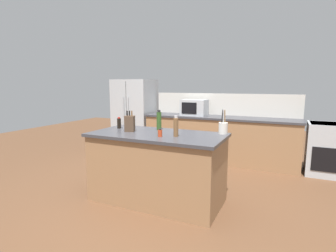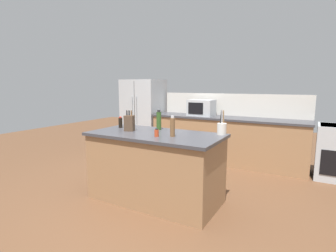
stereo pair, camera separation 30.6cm
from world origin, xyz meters
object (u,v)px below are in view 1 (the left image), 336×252
Objects in this scene: refrigerator at (135,116)px; range_oven at (330,149)px; microwave at (194,108)px; utensil_crock at (223,128)px; olive_oil_bottle at (159,121)px; soy_sauce_bottle at (119,123)px; spice_jar_paprika at (160,133)px; pepper_grinder at (176,127)px; knife_block at (130,123)px.

range_oven is (4.04, -0.05, -0.39)m from refrigerator.
microwave reaches higher than utensil_crock.
olive_oil_bottle reaches higher than soy_sauce_bottle.
spice_jar_paprika is at bearing -141.79° from utensil_crock.
microwave is 1.64× the size of utensil_crock.
utensil_crock is 0.66m from pepper_grinder.
pepper_grinder is at bearing 28.10° from spice_jar_paprika.
refrigerator is at bearing 143.44° from utensil_crock.
soy_sauce_bottle is 1.65× the size of spice_jar_paprika.
knife_block is (-0.17, -2.23, -0.05)m from microwave.
olive_oil_bottle is at bearing 118.32° from spice_jar_paprika.
refrigerator is 10.14× the size of soy_sauce_bottle.
spice_jar_paprika is (-0.18, -0.09, -0.08)m from pepper_grinder.
olive_oil_bottle is at bearing 140.03° from pepper_grinder.
olive_oil_bottle reaches higher than range_oven.
utensil_crock is (1.05, -1.85, -0.08)m from microwave.
range_oven is 1.75× the size of microwave.
refrigerator is 2.38m from soy_sauce_bottle.
microwave is at bearing 77.56° from soy_sauce_bottle.
utensil_crock is (-1.48, -1.85, 0.56)m from range_oven.
refrigerator is 4.06m from range_oven.
refrigerator is at bearing 116.44° from soy_sauce_bottle.
knife_block is at bearing 175.36° from pepper_grinder.
range_oven is at bearing 47.91° from spice_jar_paprika.
knife_block reaches higher than pepper_grinder.
knife_block is at bearing 164.40° from spice_jar_paprika.
utensil_crock is at bearing -60.37° from microwave.
range_oven is 2.43m from utensil_crock.
refrigerator is 3.25× the size of microwave.
refrigerator is 5.32× the size of utensil_crock.
knife_block reaches higher than spice_jar_paprika.
utensil_crock is at bearing -0.17° from knife_block.
utensil_crock is 1.91× the size of soy_sauce_bottle.
soy_sauce_bottle is at bearing 159.78° from spice_jar_paprika.
olive_oil_bottle is at bearing 25.63° from knife_block.
utensil_crock reaches higher than knife_block.
olive_oil_bottle is 0.51m from spice_jar_paprika.
utensil_crock is 3.13× the size of spice_jar_paprika.
olive_oil_bottle reaches higher than spice_jar_paprika.
range_oven is 3.13m from olive_oil_bottle.
microwave is (1.51, -0.05, 0.25)m from refrigerator.
olive_oil_bottle is (1.66, -1.99, 0.22)m from refrigerator.
refrigerator reaches higher than pepper_grinder.
utensil_crock is at bearing 8.29° from soy_sauce_bottle.
range_oven is 3.08m from pepper_grinder.
olive_oil_bottle is (0.31, 0.29, 0.02)m from knife_block.
microwave is at bearing 68.44° from knife_block.
spice_jar_paprika is at bearing -132.09° from range_oven.
pepper_grinder is at bearing -76.29° from microwave.
olive_oil_bottle is at bearing -50.24° from refrigerator.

